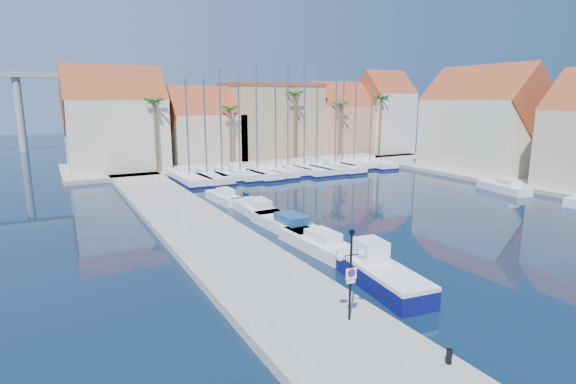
% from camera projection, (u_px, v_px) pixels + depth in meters
% --- Properties ---
extents(ground, '(260.00, 260.00, 0.00)m').
position_uv_depth(ground, '(448.00, 282.00, 24.12)').
color(ground, black).
rests_on(ground, ground).
extents(quay_west, '(6.00, 77.00, 0.50)m').
position_uv_depth(quay_west, '(207.00, 235.00, 31.51)').
color(quay_west, gray).
rests_on(quay_west, ground).
extents(shore_north, '(54.00, 16.00, 0.50)m').
position_uv_depth(shore_north, '(253.00, 160.00, 70.08)').
color(shore_north, gray).
rests_on(shore_north, ground).
extents(shore_east, '(12.00, 60.00, 0.50)m').
position_uv_depth(shore_east, '(544.00, 182.00, 51.90)').
color(shore_east, gray).
rests_on(shore_east, ground).
extents(lamp_post, '(1.34, 0.47, 3.95)m').
position_uv_depth(lamp_post, '(351.00, 261.00, 18.41)').
color(lamp_post, black).
rests_on(lamp_post, quay_west).
extents(bollard, '(0.22, 0.22, 0.54)m').
position_uv_depth(bollard, '(449.00, 356.00, 15.74)').
color(bollard, black).
rests_on(bollard, quay_west).
extents(fishing_boat, '(2.91, 6.59, 2.23)m').
position_uv_depth(fishing_boat, '(381.00, 273.00, 23.32)').
color(fishing_boat, '#0E1157').
rests_on(fishing_boat, ground).
extents(motorboat_west_0, '(2.37, 6.57, 1.40)m').
position_uv_depth(motorboat_west_0, '(318.00, 242.00, 29.14)').
color(motorboat_west_0, white).
rests_on(motorboat_west_0, ground).
extents(motorboat_west_1, '(2.66, 7.41, 1.40)m').
position_uv_depth(motorboat_west_1, '(288.00, 224.00, 33.34)').
color(motorboat_west_1, white).
rests_on(motorboat_west_1, ground).
extents(motorboat_west_2, '(2.40, 6.85, 1.40)m').
position_uv_depth(motorboat_west_2, '(256.00, 208.00, 38.25)').
color(motorboat_west_2, white).
rests_on(motorboat_west_2, ground).
extents(motorboat_west_3, '(2.01, 5.25, 1.40)m').
position_uv_depth(motorboat_west_3, '(224.00, 197.00, 42.73)').
color(motorboat_west_3, white).
rests_on(motorboat_west_3, ground).
extents(motorboat_east_1, '(3.05, 6.28, 1.40)m').
position_uv_depth(motorboat_east_1, '(504.00, 187.00, 47.49)').
color(motorboat_east_1, white).
rests_on(motorboat_east_1, ground).
extents(sailboat_0, '(2.90, 10.81, 11.97)m').
position_uv_depth(sailboat_0, '(188.00, 177.00, 53.39)').
color(sailboat_0, white).
rests_on(sailboat_0, ground).
extents(sailboat_1, '(3.69, 11.31, 12.09)m').
position_uv_depth(sailboat_1, '(205.00, 175.00, 54.36)').
color(sailboat_1, white).
rests_on(sailboat_1, ground).
extents(sailboat_2, '(2.70, 8.94, 13.14)m').
position_uv_depth(sailboat_2, '(221.00, 173.00, 55.63)').
color(sailboat_2, white).
rests_on(sailboat_2, ground).
extents(sailboat_3, '(3.19, 10.78, 12.50)m').
position_uv_depth(sailboat_3, '(238.00, 172.00, 56.59)').
color(sailboat_3, white).
rests_on(sailboat_3, ground).
extents(sailboat_4, '(3.30, 10.60, 14.01)m').
position_uv_depth(sailboat_4, '(255.00, 172.00, 56.90)').
color(sailboat_4, white).
rests_on(sailboat_4, ground).
extents(sailboat_5, '(3.15, 10.06, 11.30)m').
position_uv_depth(sailboat_5, '(274.00, 170.00, 58.22)').
color(sailboat_5, white).
rests_on(sailboat_5, ground).
extents(sailboat_6, '(2.95, 9.29, 14.44)m').
position_uv_depth(sailboat_6, '(286.00, 168.00, 59.56)').
color(sailboat_6, white).
rests_on(sailboat_6, ground).
extents(sailboat_7, '(3.38, 10.95, 14.50)m').
position_uv_depth(sailboat_7, '(301.00, 168.00, 59.98)').
color(sailboat_7, white).
rests_on(sailboat_7, ground).
extents(sailboat_8, '(3.55, 11.80, 13.93)m').
position_uv_depth(sailboat_8, '(314.00, 167.00, 61.44)').
color(sailboat_8, white).
rests_on(sailboat_8, ground).
extents(sailboat_9, '(3.62, 11.46, 11.85)m').
position_uv_depth(sailboat_9, '(332.00, 166.00, 62.27)').
color(sailboat_9, white).
rests_on(sailboat_9, ground).
extents(sailboat_10, '(2.60, 9.38, 14.67)m').
position_uv_depth(sailboat_10, '(340.00, 164.00, 64.01)').
color(sailboat_10, white).
rests_on(sailboat_10, ground).
extents(sailboat_11, '(2.29, 8.27, 11.86)m').
position_uv_depth(sailboat_11, '(352.00, 163.00, 64.99)').
color(sailboat_11, white).
rests_on(sailboat_11, ground).
extents(sailboat_12, '(3.24, 10.90, 11.05)m').
position_uv_depth(sailboat_12, '(367.00, 162.00, 65.97)').
color(sailboat_12, white).
rests_on(sailboat_12, ground).
extents(building_0, '(12.30, 9.00, 13.50)m').
position_uv_depth(building_0, '(116.00, 123.00, 58.63)').
color(building_0, beige).
rests_on(building_0, shore_north).
extents(building_1, '(10.30, 8.00, 11.00)m').
position_uv_depth(building_1, '(205.00, 130.00, 64.46)').
color(building_1, beige).
rests_on(building_1, shore_north).
extents(building_2, '(14.20, 10.20, 11.50)m').
position_uv_depth(building_2, '(270.00, 121.00, 70.26)').
color(building_2, tan).
rests_on(building_2, shore_north).
extents(building_3, '(10.30, 8.00, 12.00)m').
position_uv_depth(building_3, '(337.00, 122.00, 75.06)').
color(building_3, tan).
rests_on(building_3, shore_north).
extents(building_4, '(8.30, 8.00, 14.00)m').
position_uv_depth(building_4, '(383.00, 115.00, 78.17)').
color(building_4, silver).
rests_on(building_4, shore_north).
extents(building_6, '(9.00, 14.30, 13.50)m').
position_uv_depth(building_6, '(483.00, 124.00, 58.38)').
color(building_6, beige).
rests_on(building_6, shore_east).
extents(palm_0, '(2.60, 2.60, 10.15)m').
position_uv_depth(palm_0, '(154.00, 104.00, 55.66)').
color(palm_0, brown).
rests_on(palm_0, shore_north).
extents(palm_1, '(2.60, 2.60, 9.15)m').
position_uv_depth(palm_1, '(230.00, 110.00, 60.51)').
color(palm_1, brown).
rests_on(palm_1, shore_north).
extents(palm_2, '(2.60, 2.60, 11.15)m').
position_uv_depth(palm_2, '(295.00, 96.00, 64.79)').
color(palm_2, brown).
rests_on(palm_2, shore_north).
extents(palm_3, '(2.60, 2.60, 9.65)m').
position_uv_depth(palm_3, '(340.00, 106.00, 68.80)').
color(palm_3, brown).
rests_on(palm_3, shore_north).
extents(palm_4, '(2.60, 2.60, 10.65)m').
position_uv_depth(palm_4, '(381.00, 100.00, 72.34)').
color(palm_4, brown).
rests_on(palm_4, shore_north).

